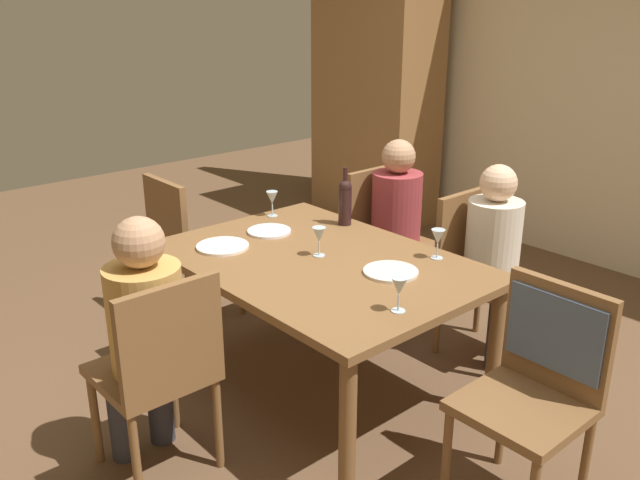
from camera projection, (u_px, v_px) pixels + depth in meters
name	position (u px, v px, depth m)	size (l,w,h in m)	color
ground_plane	(320.00, 386.00, 3.53)	(10.00, 10.00, 0.00)	brown
rear_room_partition	(611.00, 83.00, 4.77)	(6.40, 0.12, 2.70)	beige
armoire_cabinet	(376.00, 96.00, 5.91)	(1.18, 0.62, 2.18)	olive
dining_table	(320.00, 274.00, 3.31)	(1.57, 1.11, 0.72)	brown
chair_far_left	(385.00, 231.00, 4.24)	(0.44, 0.44, 0.92)	brown
chair_far_right	(477.00, 263.00, 3.74)	(0.44, 0.44, 0.92)	brown
chair_near	(160.00, 365.00, 2.71)	(0.44, 0.44, 0.92)	brown
chair_left_end	(184.00, 238.00, 4.12)	(0.44, 0.44, 0.92)	brown
chair_right_end	(543.00, 366.00, 2.58)	(0.44, 0.46, 0.92)	brown
person_woman_host	(399.00, 217.00, 4.12)	(0.35, 0.31, 1.13)	#33333D
person_man_bearded	(496.00, 250.00, 3.62)	(0.34, 0.30, 1.11)	#33333D
person_man_guest	(144.00, 327.00, 2.75)	(0.36, 0.31, 1.14)	#33333D
wine_bottle_tall_green	(345.00, 200.00, 3.74)	(0.07, 0.07, 0.33)	black
wine_glass_near_left	(438.00, 238.00, 3.26)	(0.07, 0.07, 0.15)	silver
wine_glass_centre	(399.00, 287.00, 2.71)	(0.07, 0.07, 0.15)	silver
wine_glass_near_right	(319.00, 236.00, 3.29)	(0.07, 0.07, 0.15)	silver
wine_glass_far	(272.00, 199.00, 3.89)	(0.07, 0.07, 0.15)	silver
dinner_plate_host	(223.00, 246.00, 3.43)	(0.27, 0.27, 0.01)	white
dinner_plate_guest_left	(269.00, 231.00, 3.65)	(0.24, 0.24, 0.01)	white
dinner_plate_guest_right	(391.00, 272.00, 3.12)	(0.26, 0.26, 0.01)	silver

